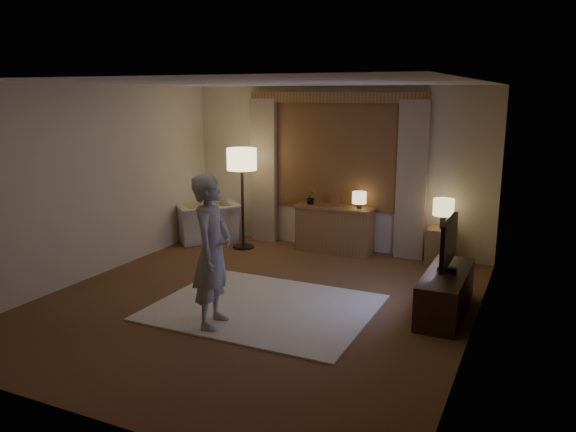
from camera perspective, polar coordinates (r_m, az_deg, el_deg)
The scene contains 13 objects.
room at distance 7.00m, azimuth -1.49°, elevation 2.89°, with size 5.04×5.54×2.64m.
rug at distance 6.73m, azimuth -2.46°, elevation -9.26°, with size 2.50×2.00×0.02m, color beige.
sideboard at distance 8.97m, azimuth 4.73°, elevation -1.45°, with size 1.20×0.40×0.70m, color brown.
picture_frame at distance 8.87m, azimuth 4.78°, elevation 1.37°, with size 0.16×0.02×0.20m, color brown.
plant at distance 9.01m, azimuth 2.40°, elevation 1.90°, with size 0.17×0.13×0.30m, color #999999.
table_lamp_sideboard at distance 8.73m, azimuth 7.25°, elevation 1.79°, with size 0.22×0.22×0.30m.
floor_lamp at distance 9.00m, azimuth -4.71°, elevation 5.21°, with size 0.48×0.48×1.63m.
armchair at distance 9.72m, azimuth -8.29°, elevation -0.57°, with size 1.01×0.89×0.66m, color beige.
side_table at distance 8.53m, azimuth 15.29°, elevation -3.08°, with size 0.40×0.40×0.56m, color brown.
table_lamp_side at distance 8.39m, azimuth 15.52°, elevation 0.79°, with size 0.30×0.30×0.44m.
tv_stand at distance 6.73m, azimuth 15.72°, elevation -7.53°, with size 0.45×1.40×0.50m, color black.
tv at distance 6.56m, azimuth 16.00°, elevation -2.66°, with size 0.21×0.86×0.62m.
person at distance 6.02m, azimuth -7.71°, elevation -3.58°, with size 0.60×0.40×1.65m, color #B5AFA7.
Camera 1 is at (3.08, -5.68, 2.49)m, focal length 35.00 mm.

